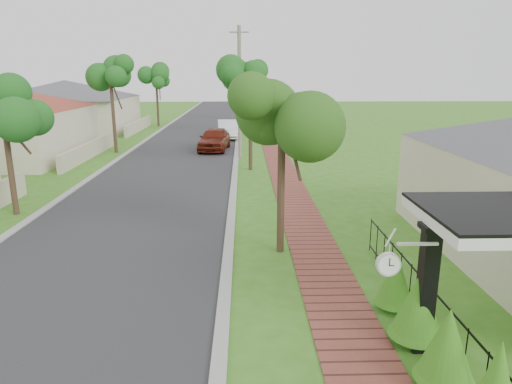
# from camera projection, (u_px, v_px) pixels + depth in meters

# --- Properties ---
(ground) EXTENTS (160.00, 160.00, 0.00)m
(ground) POSITION_uv_depth(u_px,v_px,m) (192.00, 323.00, 9.73)
(ground) COLOR #3D701A
(ground) RESTS_ON ground
(road) EXTENTS (7.00, 120.00, 0.02)m
(road) POSITION_uv_depth(u_px,v_px,m) (179.00, 157.00, 29.00)
(road) COLOR #28282B
(road) RESTS_ON ground
(kerb_right) EXTENTS (0.30, 120.00, 0.10)m
(kerb_right) POSITION_uv_depth(u_px,v_px,m) (236.00, 157.00, 29.10)
(kerb_right) COLOR #9E9E99
(kerb_right) RESTS_ON ground
(kerb_left) EXTENTS (0.30, 120.00, 0.10)m
(kerb_left) POSITION_uv_depth(u_px,v_px,m) (121.00, 158.00, 28.90)
(kerb_left) COLOR #9E9E99
(kerb_left) RESTS_ON ground
(sidewalk) EXTENTS (1.50, 120.00, 0.03)m
(sidewalk) POSITION_uv_depth(u_px,v_px,m) (277.00, 157.00, 29.17)
(sidewalk) COLOR brown
(sidewalk) RESTS_ON ground
(porch_post) EXTENTS (0.48, 0.48, 2.52)m
(porch_post) POSITION_uv_depth(u_px,v_px,m) (426.00, 294.00, 8.60)
(porch_post) COLOR black
(porch_post) RESTS_ON ground
(picket_fence) EXTENTS (0.03, 8.02, 1.00)m
(picket_fence) POSITION_uv_depth(u_px,v_px,m) (421.00, 297.00, 9.73)
(picket_fence) COLOR black
(picket_fence) RESTS_ON ground
(street_trees) EXTENTS (10.70, 37.65, 5.89)m
(street_trees) POSITION_uv_depth(u_px,v_px,m) (190.00, 82.00, 34.48)
(street_trees) COLOR #382619
(street_trees) RESTS_ON ground
(hedge_row) EXTENTS (0.92, 4.79, 1.91)m
(hedge_row) POSITION_uv_depth(u_px,v_px,m) (433.00, 330.00, 8.05)
(hedge_row) COLOR #186013
(hedge_row) RESTS_ON ground
(far_house_grey) EXTENTS (15.56, 15.56, 4.60)m
(far_house_grey) POSITION_uv_depth(u_px,v_px,m) (67.00, 105.00, 41.64)
(far_house_grey) COLOR beige
(far_house_grey) RESTS_ON ground
(parked_car_red) EXTENTS (2.31, 4.74, 1.56)m
(parked_car_red) POSITION_uv_depth(u_px,v_px,m) (214.00, 139.00, 31.45)
(parked_car_red) COLOR #621B0E
(parked_car_red) RESTS_ON ground
(parked_car_white) EXTENTS (1.84, 4.55, 1.47)m
(parked_car_white) POSITION_uv_depth(u_px,v_px,m) (228.00, 129.00, 37.29)
(parked_car_white) COLOR white
(parked_car_white) RESTS_ON ground
(near_tree) EXTENTS (1.98, 1.98, 5.08)m
(near_tree) POSITION_uv_depth(u_px,v_px,m) (282.00, 115.00, 12.66)
(near_tree) COLOR #382619
(near_tree) RESTS_ON ground
(utility_pole) EXTENTS (1.20, 0.24, 7.96)m
(utility_pole) POSITION_uv_depth(u_px,v_px,m) (240.00, 92.00, 28.09)
(utility_pole) COLOR gray
(utility_pole) RESTS_ON ground
(station_clock) EXTENTS (1.07, 0.13, 0.62)m
(station_clock) POSITION_uv_depth(u_px,v_px,m) (391.00, 263.00, 7.98)
(station_clock) COLOR silver
(station_clock) RESTS_ON ground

